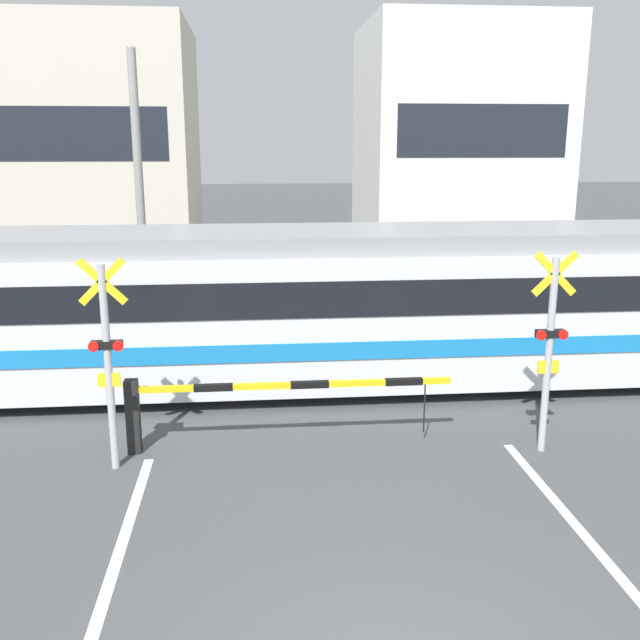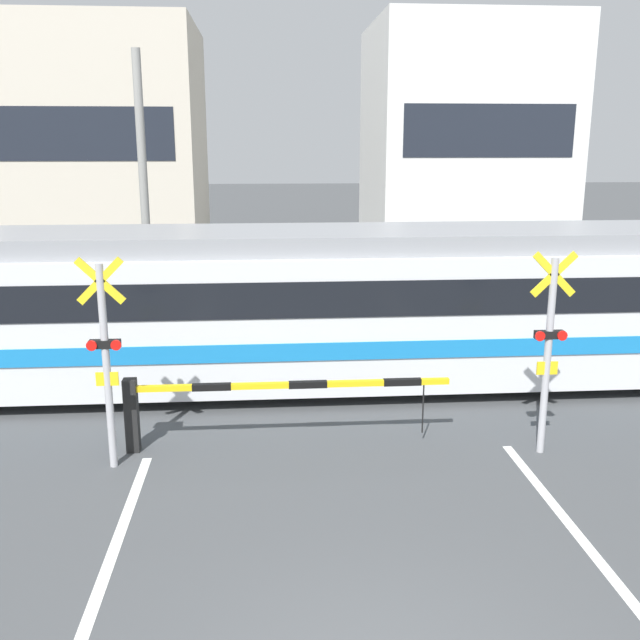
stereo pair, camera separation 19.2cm
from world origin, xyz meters
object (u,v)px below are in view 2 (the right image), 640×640
(crossing_barrier_near, at_px, (225,398))
(crossing_signal_left, at_px, (106,354))
(commuter_train, at_px, (178,306))
(pedestrian, at_px, (314,289))
(crossing_signal_right, at_px, (549,345))
(crossing_barrier_far, at_px, (375,310))

(crossing_barrier_near, distance_m, crossing_signal_left, 1.94)
(commuter_train, relative_size, pedestrian, 12.70)
(crossing_signal_left, bearing_deg, crossing_signal_right, 0.00)
(crossing_signal_left, xyz_separation_m, crossing_signal_right, (6.50, 0.00, 0.00))
(commuter_train, height_order, crossing_signal_right, crossing_signal_right)
(crossing_barrier_near, relative_size, crossing_signal_right, 1.61)
(commuter_train, height_order, pedestrian, commuter_train)
(commuter_train, xyz_separation_m, crossing_signal_left, (-0.62, -3.44, 0.08))
(commuter_train, xyz_separation_m, crossing_barrier_near, (1.02, -2.91, -0.82))
(commuter_train, bearing_deg, crossing_barrier_near, -70.76)
(crossing_barrier_far, distance_m, pedestrian, 2.29)
(crossing_barrier_far, bearing_deg, pedestrian, 124.72)
(crossing_barrier_far, height_order, crossing_signal_right, crossing_signal_right)
(commuter_train, distance_m, crossing_signal_left, 3.50)
(crossing_barrier_near, bearing_deg, crossing_barrier_far, 60.62)
(commuter_train, distance_m, pedestrian, 5.58)
(crossing_signal_right, bearing_deg, crossing_barrier_far, 104.68)
(crossing_signal_left, bearing_deg, crossing_barrier_near, 17.89)
(commuter_train, height_order, crossing_barrier_near, commuter_train)
(pedestrian, bearing_deg, crossing_barrier_far, -55.28)
(pedestrian, bearing_deg, crossing_signal_left, -113.64)
(commuter_train, height_order, crossing_barrier_far, commuter_train)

